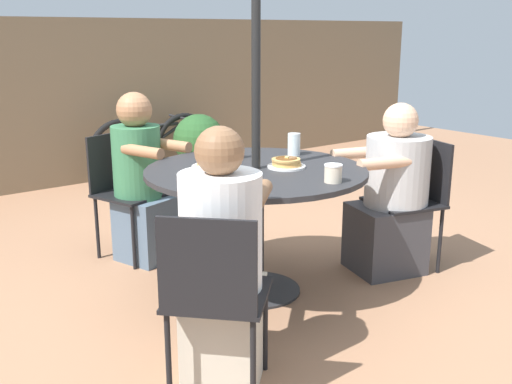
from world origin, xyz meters
TOP-DOWN VIEW (x-y plane):
  - ground_plane at (0.00, 0.00)m, footprint 12.00×12.00m
  - back_fence at (0.00, 3.16)m, footprint 10.00×0.06m
  - patio_table at (0.00, 0.00)m, footprint 1.26×1.26m
  - umbrella_pole at (0.00, 0.00)m, footprint 0.05×0.05m
  - patio_chair_north at (1.05, -0.29)m, footprint 0.50×0.50m
  - diner_north at (0.89, -0.25)m, footprint 0.61×0.51m
  - patio_chair_east at (-0.34, 1.04)m, footprint 0.51×0.51m
  - diner_east at (-0.29, 0.88)m, footprint 0.44×0.54m
  - patio_chair_south at (-0.79, -0.76)m, footprint 0.57×0.57m
  - diner_south at (-0.67, -0.64)m, footprint 0.56×0.56m
  - pancake_plate_a at (0.15, -0.08)m, footprint 0.22×0.22m
  - pancake_plate_b at (-0.19, 0.17)m, footprint 0.22×0.22m
  - pancake_plate_c at (-0.30, -0.25)m, footprint 0.22×0.22m
  - syrup_bottle at (0.07, 0.30)m, footprint 0.09×0.07m
  - coffee_cup at (0.13, -0.49)m, footprint 0.09×0.09m
  - drinking_glass_a at (0.42, 0.16)m, footprint 0.08×0.08m
  - bicycle at (0.84, 2.85)m, footprint 1.39×0.44m
  - potted_shrub at (1.20, 2.53)m, footprint 0.53×0.53m

SIDE VIEW (x-z plane):
  - ground_plane at x=0.00m, z-range 0.00..0.00m
  - bicycle at x=0.84m, z-range 0.00..0.68m
  - potted_shrub at x=1.20m, z-range 0.03..0.72m
  - diner_north at x=0.89m, z-range -0.06..1.02m
  - patio_chair_north at x=1.05m, z-range 0.07..0.90m
  - patio_chair_east at x=-0.34m, z-range 0.07..0.90m
  - patio_chair_south at x=-0.79m, z-range 0.07..0.90m
  - diner_south at x=-0.67m, z-range -0.05..1.09m
  - diner_east at x=-0.29m, z-range -0.04..1.09m
  - patio_table at x=0.00m, z-range 0.26..1.01m
  - pancake_plate_b at x=-0.19m, z-range 0.74..0.79m
  - pancake_plate_c at x=-0.30m, z-range 0.74..0.79m
  - pancake_plate_a at x=0.15m, z-range 0.74..0.80m
  - coffee_cup at x=0.13m, z-range 0.75..0.84m
  - syrup_bottle at x=0.07m, z-range 0.73..0.87m
  - back_fence at x=0.00m, z-range 0.00..1.62m
  - drinking_glass_a at x=0.42m, z-range 0.75..0.88m
  - umbrella_pole at x=0.00m, z-range 0.00..2.10m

